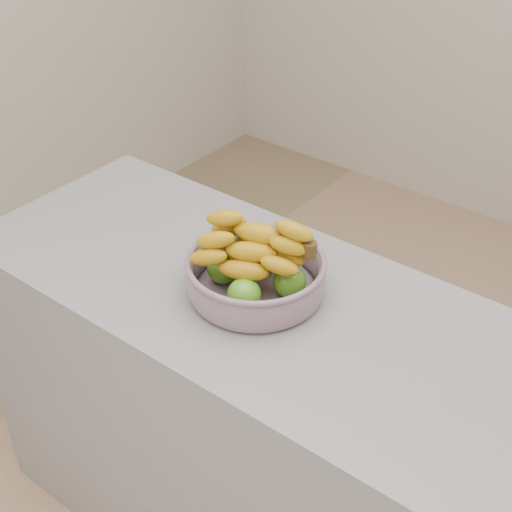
{
  "coord_description": "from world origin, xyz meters",
  "views": [
    {
      "loc": [
        0.52,
        -1.14,
        1.89
      ],
      "look_at": [
        -0.27,
        -0.13,
        1.0
      ],
      "focal_mm": 50.0,
      "sensor_mm": 36.0,
      "label": 1
    }
  ],
  "objects": [
    {
      "name": "counter",
      "position": [
        0.0,
        -0.13,
        0.45
      ],
      "size": [
        2.0,
        0.6,
        0.9
      ],
      "primitive_type": "cube",
      "color": "gray",
      "rests_on": "ground"
    },
    {
      "name": "fruit_bowl",
      "position": [
        -0.27,
        -0.13,
        0.96
      ],
      "size": [
        0.31,
        0.31,
        0.18
      ],
      "rotation": [
        0.0,
        0.0,
        0.33
      ],
      "color": "#94A4B2",
      "rests_on": "counter"
    }
  ]
}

